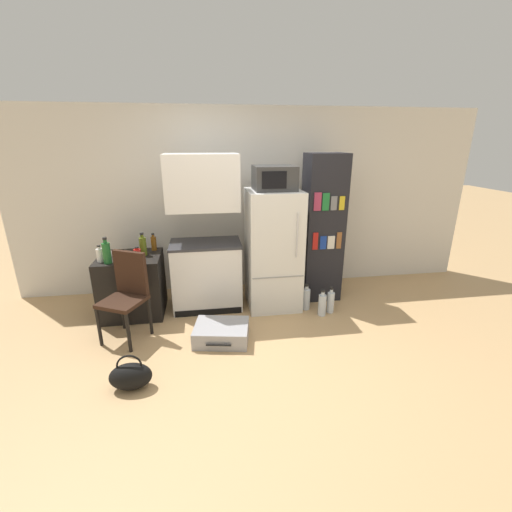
# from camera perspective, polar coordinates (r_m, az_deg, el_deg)

# --- Properties ---
(ground_plane) EXTENTS (24.00, 24.00, 0.00)m
(ground_plane) POSITION_cam_1_polar(r_m,az_deg,el_deg) (3.44, 0.98, -17.73)
(ground_plane) COLOR tan
(wall_back) EXTENTS (6.40, 0.10, 2.47)m
(wall_back) POSITION_cam_1_polar(r_m,az_deg,el_deg) (4.84, -0.62, 9.15)
(wall_back) COLOR silver
(wall_back) RESTS_ON ground_plane
(side_table) EXTENTS (0.72, 0.63, 0.74)m
(side_table) POSITION_cam_1_polar(r_m,az_deg,el_deg) (4.44, -19.89, -4.58)
(side_table) COLOR black
(side_table) RESTS_ON ground_plane
(kitchen_hutch) EXTENTS (0.86, 0.54, 1.90)m
(kitchen_hutch) POSITION_cam_1_polar(r_m,az_deg,el_deg) (4.22, -8.48, 2.50)
(kitchen_hutch) COLOR white
(kitchen_hutch) RESTS_ON ground_plane
(refrigerator) EXTENTS (0.65, 0.68, 1.48)m
(refrigerator) POSITION_cam_1_polar(r_m,az_deg,el_deg) (4.28, 2.85, 1.05)
(refrigerator) COLOR silver
(refrigerator) RESTS_ON ground_plane
(microwave) EXTENTS (0.48, 0.44, 0.28)m
(microwave) POSITION_cam_1_polar(r_m,az_deg,el_deg) (4.10, 3.05, 12.86)
(microwave) COLOR #333333
(microwave) RESTS_ON refrigerator
(bookshelf) EXTENTS (0.49, 0.40, 1.90)m
(bookshelf) POSITION_cam_1_polar(r_m,az_deg,el_deg) (4.53, 11.01, 4.44)
(bookshelf) COLOR black
(bookshelf) RESTS_ON ground_plane
(bottle_olive_oil) EXTENTS (0.08, 0.08, 0.27)m
(bottle_olive_oil) POSITION_cam_1_polar(r_m,az_deg,el_deg) (4.27, -18.32, 1.63)
(bottle_olive_oil) COLOR #566619
(bottle_olive_oil) RESTS_ON side_table
(bottle_green_tall) EXTENTS (0.09, 0.09, 0.30)m
(bottle_green_tall) POSITION_cam_1_polar(r_m,az_deg,el_deg) (4.12, -23.64, 0.54)
(bottle_green_tall) COLOR #1E6028
(bottle_green_tall) RESTS_ON side_table
(bottle_milk_white) EXTENTS (0.08, 0.08, 0.19)m
(bottle_milk_white) POSITION_cam_1_polar(r_m,az_deg,el_deg) (4.22, -24.56, 0.18)
(bottle_milk_white) COLOR white
(bottle_milk_white) RESTS_ON side_table
(bottle_ketchup_red) EXTENTS (0.08, 0.08, 0.14)m
(bottle_ketchup_red) POSITION_cam_1_polar(r_m,az_deg,el_deg) (4.18, -19.18, 0.37)
(bottle_ketchup_red) COLOR #AD1914
(bottle_ketchup_red) RESTS_ON side_table
(bottle_amber_beer) EXTENTS (0.07, 0.07, 0.22)m
(bottle_amber_beer) POSITION_cam_1_polar(r_m,az_deg,el_deg) (4.43, -16.68, 2.08)
(bottle_amber_beer) COLOR brown
(bottle_amber_beer) RESTS_ON side_table
(bowl) EXTENTS (0.14, 0.14, 0.04)m
(bowl) POSITION_cam_1_polar(r_m,az_deg,el_deg) (4.44, -23.23, 0.39)
(bowl) COLOR silver
(bowl) RESTS_ON side_table
(chair) EXTENTS (0.54, 0.54, 0.94)m
(chair) POSITION_cam_1_polar(r_m,az_deg,el_deg) (3.87, -20.68, -5.19)
(chair) COLOR black
(chair) RESTS_ON ground_plane
(suitcase_large_flat) EXTENTS (0.64, 0.53, 0.18)m
(suitcase_large_flat) POSITION_cam_1_polar(r_m,az_deg,el_deg) (3.77, -5.77, -12.59)
(suitcase_large_flat) COLOR #99999E
(suitcase_large_flat) RESTS_ON ground_plane
(handbag) EXTENTS (0.36, 0.20, 0.33)m
(handbag) POSITION_cam_1_polar(r_m,az_deg,el_deg) (3.29, -20.17, -18.26)
(handbag) COLOR black
(handbag) RESTS_ON ground_plane
(water_bottle_front) EXTENTS (0.09, 0.09, 0.34)m
(water_bottle_front) POSITION_cam_1_polar(r_m,az_deg,el_deg) (4.28, 10.98, -7.93)
(water_bottle_front) COLOR silver
(water_bottle_front) RESTS_ON ground_plane
(water_bottle_middle) EXTENTS (0.10, 0.10, 0.35)m
(water_bottle_middle) POSITION_cam_1_polar(r_m,az_deg,el_deg) (4.40, 8.36, -7.01)
(water_bottle_middle) COLOR silver
(water_bottle_middle) RESTS_ON ground_plane
(water_bottle_back) EXTENTS (0.09, 0.09, 0.34)m
(water_bottle_back) POSITION_cam_1_polar(r_m,az_deg,el_deg) (4.37, 12.33, -7.45)
(water_bottle_back) COLOR silver
(water_bottle_back) RESTS_ON ground_plane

